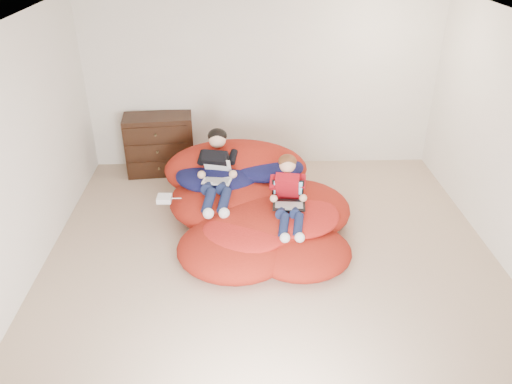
% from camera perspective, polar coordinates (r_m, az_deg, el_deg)
% --- Properties ---
extents(room_shell, '(5.10, 5.10, 2.77)m').
position_cam_1_polar(room_shell, '(5.44, 1.83, -5.95)').
color(room_shell, tan).
rests_on(room_shell, ground).
extents(dresser, '(1.00, 0.59, 0.86)m').
position_cam_1_polar(dresser, '(7.38, -10.94, 5.38)').
color(dresser, black).
rests_on(dresser, ground).
extents(beanbag_pile, '(2.33, 2.38, 0.90)m').
position_cam_1_polar(beanbag_pile, '(6.04, -0.27, -1.60)').
color(beanbag_pile, '#AC2113').
rests_on(beanbag_pile, ground).
extents(cream_pillow, '(0.42, 0.27, 0.27)m').
position_cam_1_polar(cream_pillow, '(6.62, -4.47, 4.76)').
color(cream_pillow, beige).
rests_on(cream_pillow, beanbag_pile).
extents(older_boy, '(0.39, 1.14, 0.69)m').
position_cam_1_polar(older_boy, '(6.05, -4.44, 2.87)').
color(older_boy, black).
rests_on(older_boy, beanbag_pile).
extents(younger_boy, '(0.33, 0.92, 0.66)m').
position_cam_1_polar(younger_boy, '(5.61, 3.73, -0.00)').
color(younger_boy, '#AB0F1A').
rests_on(younger_boy, beanbag_pile).
extents(laptop_white, '(0.37, 0.41, 0.22)m').
position_cam_1_polar(laptop_white, '(6.00, -4.45, 2.10)').
color(laptop_white, white).
rests_on(laptop_white, older_boy).
extents(laptop_black, '(0.38, 0.37, 0.26)m').
position_cam_1_polar(laptop_black, '(5.62, 3.73, -0.62)').
color(laptop_black, black).
rests_on(laptop_black, younger_boy).
extents(power_adapter, '(0.17, 0.17, 0.06)m').
position_cam_1_polar(power_adapter, '(5.96, -10.43, -0.74)').
color(power_adapter, white).
rests_on(power_adapter, beanbag_pile).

